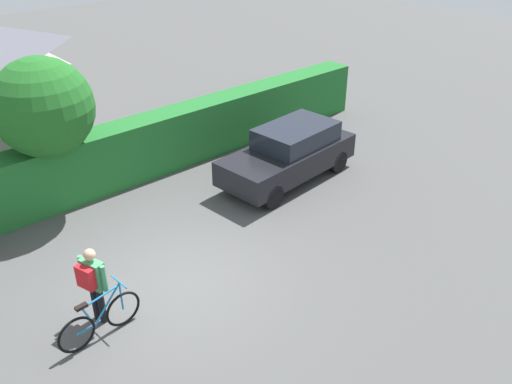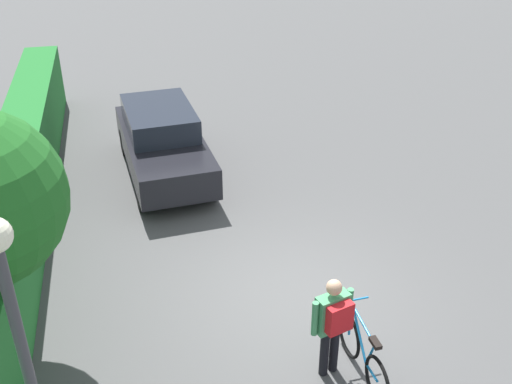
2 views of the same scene
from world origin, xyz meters
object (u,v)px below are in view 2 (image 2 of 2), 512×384
(person_rider, at_px, (333,320))
(parked_car_near, at_px, (163,141))
(bicycle, at_px, (363,355))
(street_lamp, at_px, (28,372))

(person_rider, bearing_deg, parked_car_near, 14.46)
(bicycle, bearing_deg, parked_car_near, 17.42)
(parked_car_near, height_order, person_rider, person_rider)
(bicycle, relative_size, street_lamp, 0.39)
(parked_car_near, xyz_separation_m, street_lamp, (-8.70, 1.75, 1.96))
(parked_car_near, relative_size, person_rider, 2.60)
(parked_car_near, bearing_deg, bicycle, -162.58)
(bicycle, relative_size, person_rider, 1.02)
(person_rider, height_order, street_lamp, street_lamp)
(bicycle, bearing_deg, street_lamp, 114.74)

